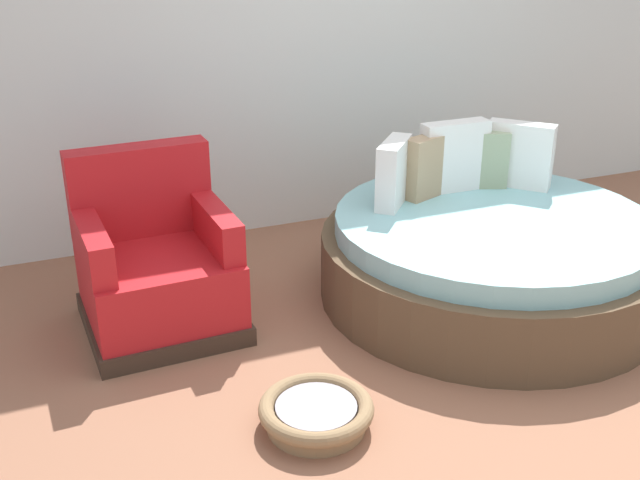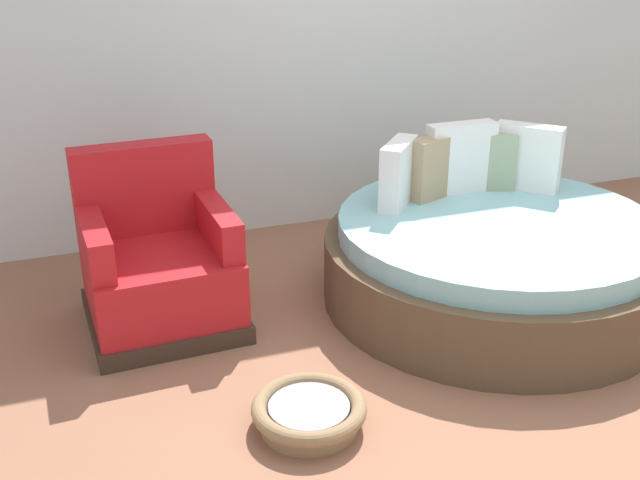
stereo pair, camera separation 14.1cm
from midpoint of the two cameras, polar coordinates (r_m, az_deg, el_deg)
ground_plane at (r=3.94m, az=12.04°, el=-9.72°), size 8.00×8.00×0.02m
back_wall at (r=5.38m, az=-0.53°, el=16.30°), size 8.00×0.12×2.88m
round_daybed at (r=4.55m, az=11.52°, el=-0.95°), size 1.96×1.96×0.93m
red_armchair at (r=4.23m, az=-12.98°, el=-2.05°), size 0.83×0.83×0.94m
pet_basket at (r=3.45m, az=-1.49°, el=-12.68°), size 0.51×0.51×0.13m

